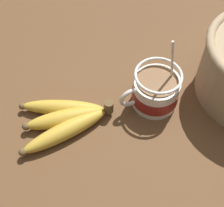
# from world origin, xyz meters

# --- Properties ---
(table) EXTENTS (1.21, 1.21, 0.04)m
(table) POSITION_xyz_m (0.00, 0.00, 0.02)
(table) COLOR brown
(table) RESTS_ON ground
(coffee_mug) EXTENTS (0.14, 0.10, 0.18)m
(coffee_mug) POSITION_xyz_m (-0.04, -0.03, 0.08)
(coffee_mug) COLOR white
(coffee_mug) RESTS_ON table
(banana_bunch) EXTENTS (0.21, 0.14, 0.04)m
(banana_bunch) POSITION_xyz_m (0.16, -0.05, 0.05)
(banana_bunch) COLOR brown
(banana_bunch) RESTS_ON table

